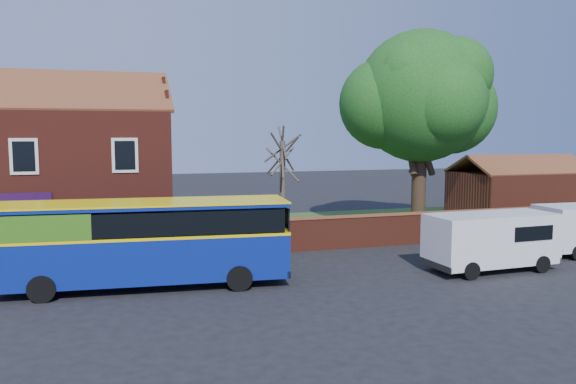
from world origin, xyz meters
name	(u,v)px	position (x,y,z in m)	size (l,w,h in m)	color
ground	(227,302)	(0.00, 0.00, 0.00)	(120.00, 120.00, 0.00)	black
pavement	(23,274)	(-7.00, 5.75, 0.06)	(18.00, 3.50, 0.12)	gray
kerb	(15,286)	(-7.00, 4.00, 0.07)	(18.00, 0.15, 0.14)	slate
grass_strip	(396,223)	(13.00, 13.00, 0.02)	(26.00, 12.00, 0.04)	#426B28
shop_building	(38,178)	(-7.02, 11.50, 3.41)	(12.30, 8.13, 10.50)	maroon
boundary_wall	(451,226)	(13.00, 7.00, 0.81)	(22.00, 0.38, 1.60)	maroon
outbuilding	(519,193)	(22.00, 13.00, 1.61)	(8.20, 5.06, 4.17)	maroon
bus	(135,239)	(-2.80, 2.72, 1.77)	(10.42, 3.45, 3.12)	navy
van_near	(491,239)	(11.08, 1.19, 1.30)	(5.36, 2.37, 2.32)	white
large_tree	(420,101)	(12.97, 10.33, 7.34)	(9.20, 7.28, 11.22)	black
bare_tree	(283,186)	(4.70, 9.50, 2.89)	(2.11, 2.52, 5.63)	#4C4238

